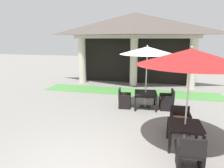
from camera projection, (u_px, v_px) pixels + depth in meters
background_pavilion at (135, 31)px, 12.68m from camera, size 8.42×2.66×4.64m
lawn_strip at (129, 92)px, 11.72m from camera, size 10.22×1.71×0.01m
patio_table_near_foreground at (146, 94)px, 8.81m from camera, size 1.05×1.05×0.74m
patio_umbrella_near_foreground at (147, 51)px, 8.38m from camera, size 2.35×2.35×2.79m
patio_chair_near_foreground_west at (124, 99)px, 8.98m from camera, size 0.59×0.62×0.87m
patio_chair_near_foreground_east at (167, 100)px, 8.74m from camera, size 0.63×0.68×0.89m
patio_table_mid_left at (185, 127)px, 5.63m from camera, size 0.95×0.95×0.70m
patio_umbrella_mid_left at (191, 57)px, 5.19m from camera, size 2.87×2.87×2.86m
patio_chair_mid_left_north at (180, 120)px, 6.66m from camera, size 0.65×0.51×0.83m
patio_chair_mid_left_south at (190, 153)px, 4.69m from camera, size 0.61×0.52×0.88m
terracotta_urn at (147, 95)px, 10.40m from camera, size 0.28×0.28×0.39m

